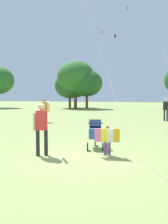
# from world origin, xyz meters

# --- Properties ---
(ground_plane) EXTENTS (120.00, 120.00, 0.00)m
(ground_plane) POSITION_xyz_m (0.00, 0.00, 0.00)
(ground_plane) COLOR #849351
(treeline_distant) EXTENTS (45.30, 7.55, 6.79)m
(treeline_distant) POSITION_xyz_m (-4.01, 25.55, 3.92)
(treeline_distant) COLOR brown
(treeline_distant) RESTS_ON ground
(child_with_butterfly_kite) EXTENTS (0.78, 0.39, 0.94)m
(child_with_butterfly_kite) POSITION_xyz_m (0.68, 0.34, 0.57)
(child_with_butterfly_kite) COLOR #4C4C51
(child_with_butterfly_kite) RESTS_ON ground
(person_adult_flyer) EXTENTS (0.53, 0.63, 1.72)m
(person_adult_flyer) POSITION_xyz_m (-1.28, -0.25, 0.99)
(person_adult_flyer) COLOR #232328
(person_adult_flyer) RESTS_ON ground
(stroller) EXTENTS (0.69, 1.12, 1.03)m
(stroller) POSITION_xyz_m (0.06, 1.24, 0.61)
(stroller) COLOR black
(stroller) RESTS_ON ground
(distant_kites_cluster) EXTENTS (21.53, 14.21, 4.04)m
(distant_kites_cluster) POSITION_xyz_m (-4.80, 22.85, 10.63)
(distant_kites_cluster) COLOR red
(person_red_shirt) EXTENTS (0.52, 0.27, 1.65)m
(person_red_shirt) POSITION_xyz_m (-5.43, 8.24, 0.97)
(person_red_shirt) COLOR #232328
(person_red_shirt) RESTS_ON ground
(person_sitting_far) EXTENTS (0.42, 0.40, 1.65)m
(person_sitting_far) POSITION_xyz_m (2.80, 11.46, 0.97)
(person_sitting_far) COLOR #232328
(person_sitting_far) RESTS_ON ground
(cooler_box) EXTENTS (0.45, 0.33, 0.35)m
(cooler_box) POSITION_xyz_m (-0.16, 3.00, 0.18)
(cooler_box) COLOR #288466
(cooler_box) RESTS_ON ground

